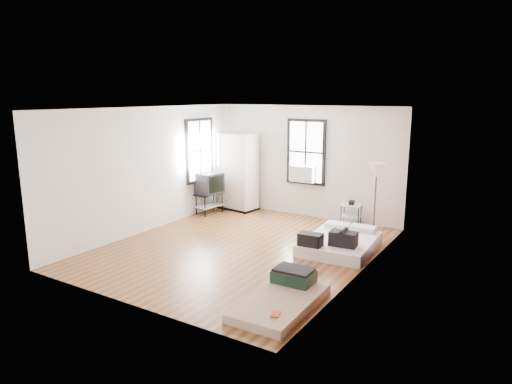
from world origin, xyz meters
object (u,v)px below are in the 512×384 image
Objects in this scene: mattress_bare at (284,296)px; wardrobe at (238,172)px; floor_lamp at (376,174)px; tv_stand at (209,185)px; mattress_main at (340,242)px; side_table at (351,209)px.

wardrobe is at bearing 129.41° from mattress_bare.
floor_lamp is 4.42m from tv_stand.
mattress_bare is at bearing -41.41° from wardrobe.
wardrobe is 1.90× the size of tv_stand.
mattress_main is at bearing -114.34° from floor_lamp.
tv_stand reaches higher than mattress_bare.
tv_stand reaches higher than mattress_main.
mattress_main is at bearing -5.43° from tv_stand.
side_table reaches higher than mattress_main.
mattress_bare is (0.18, -2.69, -0.04)m from mattress_main.
mattress_bare is 5.52m from tv_stand.
side_table is (-0.41, 1.77, 0.25)m from mattress_main.
wardrobe reaches higher than floor_lamp.
floor_lamp is at bearing 61.73° from mattress_main.
tv_stand is at bearing 163.22° from mattress_main.
mattress_bare is 5.86m from wardrobe.
wardrobe is (-3.59, 1.70, 0.87)m from mattress_main.
mattress_main is 1.07× the size of mattress_bare.
mattress_bare is 0.84× the size of wardrobe.
side_table is (-0.59, 4.47, 0.30)m from mattress_bare.
wardrobe is at bearing 150.69° from mattress_main.
wardrobe is at bearing 168.51° from floor_lamp.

